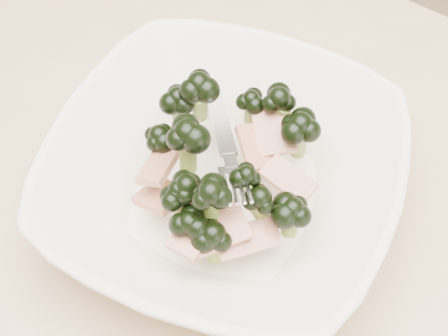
{
  "coord_description": "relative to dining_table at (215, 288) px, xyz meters",
  "views": [
    {
      "loc": [
        0.16,
        -0.21,
        1.25
      ],
      "look_at": [
        -0.02,
        0.04,
        0.8
      ],
      "focal_mm": 50.0,
      "sensor_mm": 36.0,
      "label": 1
    }
  ],
  "objects": [
    {
      "name": "dining_table",
      "position": [
        0.0,
        0.0,
        0.0
      ],
      "size": [
        1.2,
        0.8,
        0.75
      ],
      "color": "tan",
      "rests_on": "ground"
    },
    {
      "name": "broccoli_dish",
      "position": [
        -0.02,
        0.04,
        0.14
      ],
      "size": [
        0.37,
        0.37,
        0.12
      ],
      "color": "beige",
      "rests_on": "dining_table"
    }
  ]
}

